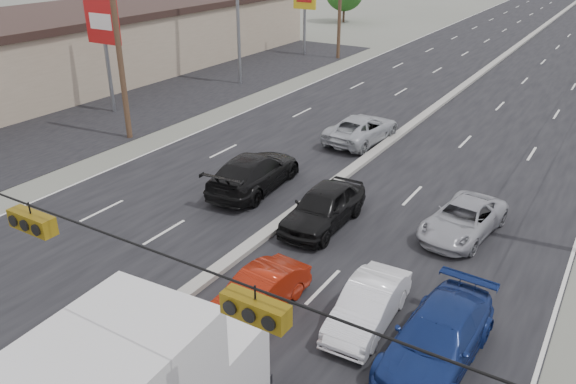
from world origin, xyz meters
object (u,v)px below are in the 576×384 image
at_px(queue_car_d, 437,339).
at_px(queue_car_b, 368,306).
at_px(red_sedan, 258,294).
at_px(utility_pole_left_b, 118,43).
at_px(pole_sign_mid, 103,28).
at_px(queue_car_a, 323,207).
at_px(queue_car_c, 463,220).
at_px(oncoming_far, 362,129).
at_px(oncoming_near, 254,172).
at_px(pole_sign_far, 305,4).

bearing_deg(queue_car_d, queue_car_b, 171.24).
xyz_separation_m(red_sedan, queue_car_d, (5.17, 0.70, 0.09)).
distance_m(utility_pole_left_b, pole_sign_mid, 5.41).
bearing_deg(pole_sign_mid, red_sedan, -32.00).
distance_m(queue_car_a, queue_car_c, 5.18).
bearing_deg(oncoming_far, queue_car_d, 125.43).
relative_size(red_sedan, queue_car_c, 0.84).
relative_size(queue_car_c, oncoming_near, 0.81).
height_order(red_sedan, queue_car_d, queue_car_d).
distance_m(red_sedan, queue_car_d, 5.22).
xyz_separation_m(queue_car_a, queue_car_d, (6.10, -5.05, -0.08)).
bearing_deg(oncoming_near, utility_pole_left_b, -16.03).
relative_size(queue_car_b, oncoming_far, 0.74).
height_order(utility_pole_left_b, queue_car_b, utility_pole_left_b).
bearing_deg(oncoming_far, queue_car_b, 119.52).
xyz_separation_m(queue_car_b, queue_car_d, (2.16, -0.45, 0.07)).
bearing_deg(pole_sign_far, oncoming_near, -63.88).
bearing_deg(queue_car_d, queue_car_c, 103.80).
relative_size(pole_sign_mid, queue_car_b, 1.83).
relative_size(red_sedan, oncoming_near, 0.68).
xyz_separation_m(pole_sign_mid, queue_car_b, (22.35, -10.94, -4.48)).
xyz_separation_m(pole_sign_mid, queue_car_d, (24.50, -11.38, -4.41)).
relative_size(queue_car_b, queue_car_c, 0.86).
bearing_deg(oncoming_near, pole_sign_mid, -23.90).
height_order(queue_car_b, queue_car_c, queue_car_b).
relative_size(pole_sign_mid, queue_car_c, 1.58).
distance_m(pole_sign_far, queue_car_b, 39.43).
bearing_deg(queue_car_c, oncoming_near, -168.42).
distance_m(pole_sign_far, red_sedan, 38.89).
bearing_deg(oncoming_near, red_sedan, 120.93).
bearing_deg(queue_car_d, oncoming_far, 124.50).
xyz_separation_m(utility_pole_left_b, queue_car_d, (20.00, -8.38, -4.40)).
relative_size(queue_car_c, queue_car_d, 0.92).
bearing_deg(utility_pole_left_b, queue_car_d, -22.74).
xyz_separation_m(queue_car_c, queue_car_d, (1.37, -7.13, 0.09)).
distance_m(queue_car_b, oncoming_near, 10.11).
bearing_deg(queue_car_c, queue_car_b, -89.56).
distance_m(pole_sign_far, oncoming_far, 24.15).
relative_size(queue_car_d, oncoming_far, 0.94).
bearing_deg(utility_pole_left_b, pole_sign_mid, 146.31).
relative_size(utility_pole_left_b, queue_car_a, 2.17).
distance_m(pole_sign_far, oncoming_near, 30.22).
bearing_deg(oncoming_far, queue_car_c, 139.51).
bearing_deg(red_sedan, queue_car_a, 104.16).
bearing_deg(red_sedan, queue_car_d, 12.62).
xyz_separation_m(pole_sign_mid, pole_sign_far, (1.00, 22.00, -0.71)).
bearing_deg(red_sedan, utility_pole_left_b, 153.44).
bearing_deg(queue_car_a, queue_car_d, -40.57).
height_order(utility_pole_left_b, oncoming_far, utility_pole_left_b).
distance_m(pole_sign_mid, queue_car_a, 19.94).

